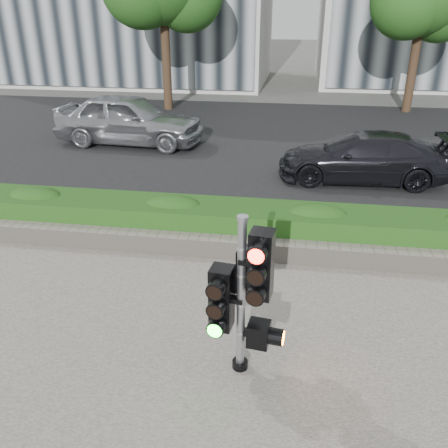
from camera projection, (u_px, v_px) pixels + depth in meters
The scene contains 8 objects.
ground at pixel (212, 321), 6.79m from camera, with size 120.00×120.00×0.00m, color #51514C.
road at pixel (265, 140), 15.75m from camera, with size 60.00×13.00×0.02m, color black.
curb at pixel (239, 225), 9.59m from camera, with size 60.00×0.25×0.12m, color gray.
stone_wall at pixel (231, 247), 8.41m from camera, with size 12.00×0.32×0.34m, color gray.
hedge at pixel (236, 223), 8.92m from camera, with size 12.00×1.00×0.68m, color #307524.
traffic_signal at pixel (244, 289), 5.42m from camera, with size 0.73×0.56×2.06m.
car_silver at pixel (129, 119), 14.97m from camera, with size 1.87×4.66×1.59m, color #9E9FA5.
car_dark at pixel (363, 157), 11.90m from camera, with size 1.70×4.19×1.22m, color black.
Camera 1 is at (1.03, -5.48, 4.12)m, focal length 38.00 mm.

